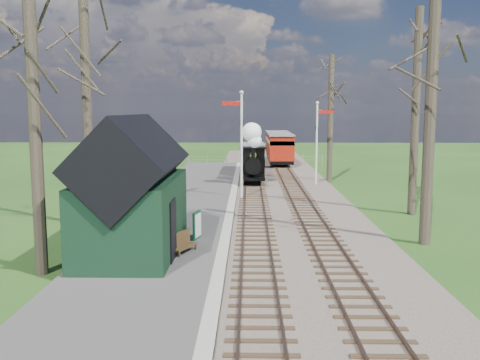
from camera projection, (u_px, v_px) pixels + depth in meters
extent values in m
plane|color=#264A17|center=(259.00, 297.00, 14.77)|extent=(140.00, 140.00, 0.00)
ellipsoid|color=#385B23|center=(77.00, 250.00, 76.59)|extent=(57.60, 36.00, 16.20)
ellipsoid|color=#385B23|center=(316.00, 263.00, 81.39)|extent=(70.40, 44.00, 19.80)
ellipsoid|color=#385B23|center=(201.00, 244.00, 86.44)|extent=(64.00, 40.00, 18.00)
cube|color=brown|center=(272.00, 185.00, 36.55)|extent=(8.00, 60.00, 0.10)
cube|color=brown|center=(246.00, 183.00, 36.57)|extent=(0.07, 60.00, 0.12)
cube|color=brown|center=(260.00, 183.00, 36.55)|extent=(0.07, 60.00, 0.12)
cube|color=#38281C|center=(253.00, 184.00, 36.57)|extent=(1.60, 60.00, 0.09)
cube|color=brown|center=(284.00, 183.00, 36.53)|extent=(0.07, 60.00, 0.12)
cube|color=brown|center=(298.00, 183.00, 36.51)|extent=(0.07, 60.00, 0.12)
cube|color=#38281C|center=(291.00, 184.00, 36.52)|extent=(1.60, 60.00, 0.09)
cube|color=#474442|center=(189.00, 204.00, 28.69)|extent=(5.00, 44.00, 0.20)
cube|color=#B2AD9E|center=(232.00, 204.00, 28.65)|extent=(0.40, 44.00, 0.21)
cube|color=black|center=(134.00, 215.00, 18.61)|extent=(3.00, 6.00, 2.60)
cube|color=black|center=(132.00, 162.00, 18.37)|extent=(3.25, 6.30, 3.25)
cube|color=black|center=(173.00, 230.00, 17.63)|extent=(0.06, 1.20, 2.00)
cylinder|color=silver|center=(242.00, 148.00, 30.25)|extent=(0.14, 0.14, 6.00)
sphere|color=silver|center=(242.00, 93.00, 29.85)|extent=(0.24, 0.24, 0.24)
cube|color=#B7140F|center=(232.00, 103.00, 29.93)|extent=(1.10, 0.08, 0.22)
cube|color=black|center=(242.00, 123.00, 30.07)|extent=(0.18, 0.06, 0.30)
cylinder|color=silver|center=(317.00, 145.00, 36.15)|extent=(0.14, 0.14, 5.50)
sphere|color=silver|center=(317.00, 103.00, 35.78)|extent=(0.24, 0.24, 0.24)
cube|color=#B7140F|center=(325.00, 112.00, 35.84)|extent=(1.10, 0.08, 0.22)
cube|color=black|center=(317.00, 128.00, 36.00)|extent=(0.18, 0.06, 0.30)
cylinder|color=#382D23|center=(35.00, 131.00, 16.28)|extent=(0.39, 0.39, 9.00)
cylinder|color=#382D23|center=(87.00, 101.00, 23.10)|extent=(0.41, 0.41, 11.00)
cylinder|color=#382D23|center=(431.00, 86.00, 19.83)|extent=(0.42, 0.42, 12.00)
cylinder|color=#382D23|center=(416.00, 113.00, 25.88)|extent=(0.40, 0.40, 10.00)
cylinder|color=#382D23|center=(330.00, 119.00, 37.88)|extent=(0.39, 0.39, 9.00)
cube|color=slate|center=(255.00, 157.00, 50.35)|extent=(12.60, 0.02, 0.01)
cube|color=slate|center=(255.00, 160.00, 50.39)|extent=(12.60, 0.02, 0.02)
cylinder|color=slate|center=(255.00, 159.00, 50.39)|extent=(0.08, 0.08, 1.00)
cube|color=black|center=(253.00, 176.00, 36.77)|extent=(1.56, 3.67, 0.23)
cylinder|color=black|center=(253.00, 165.00, 36.12)|extent=(1.01, 2.38, 1.01)
cube|color=black|center=(253.00, 161.00, 37.74)|extent=(1.65, 1.47, 1.83)
cylinder|color=black|center=(253.00, 154.00, 35.10)|extent=(0.26, 0.26, 0.73)
sphere|color=gold|center=(253.00, 155.00, 36.31)|extent=(0.48, 0.48, 0.48)
sphere|color=white|center=(255.00, 141.00, 34.99)|extent=(0.92, 0.92, 0.92)
sphere|color=white|center=(252.00, 132.00, 35.01)|extent=(1.28, 1.28, 1.28)
cylinder|color=black|center=(246.00, 180.00, 35.70)|extent=(0.09, 0.59, 0.59)
cylinder|color=black|center=(261.00, 180.00, 35.69)|extent=(0.09, 0.59, 0.59)
cube|color=black|center=(252.00, 168.00, 42.73)|extent=(1.74, 6.41, 0.27)
cube|color=#5D1915|center=(252.00, 161.00, 42.66)|extent=(1.83, 6.41, 0.82)
cube|color=beige|center=(252.00, 151.00, 42.55)|extent=(1.83, 6.41, 0.82)
cube|color=slate|center=(253.00, 145.00, 42.49)|extent=(1.92, 6.60, 0.11)
cube|color=black|center=(280.00, 160.00, 49.06)|extent=(2.05, 5.41, 0.32)
cube|color=#991B0C|center=(280.00, 153.00, 48.98)|extent=(2.16, 5.41, 0.97)
cube|color=beige|center=(280.00, 142.00, 48.85)|extent=(2.16, 5.41, 0.97)
cube|color=slate|center=(281.00, 136.00, 48.78)|extent=(2.27, 5.62, 0.13)
cube|color=black|center=(277.00, 155.00, 54.51)|extent=(2.05, 5.41, 0.32)
cube|color=#991B0C|center=(277.00, 148.00, 54.43)|extent=(2.16, 5.41, 0.97)
cube|color=beige|center=(277.00, 139.00, 54.30)|extent=(2.16, 5.41, 0.97)
cube|color=slate|center=(277.00, 134.00, 54.23)|extent=(2.27, 5.62, 0.13)
cube|color=#0E4328|center=(197.00, 225.00, 20.52)|extent=(0.26, 0.74, 1.09)
cube|color=silver|center=(198.00, 225.00, 20.50)|extent=(0.17, 0.63, 0.89)
cube|color=#473319|center=(184.00, 247.00, 18.56)|extent=(0.87, 1.32, 0.06)
cube|color=#473319|center=(180.00, 239.00, 18.60)|extent=(0.57, 1.19, 0.55)
cube|color=#473319|center=(186.00, 254.00, 18.03)|extent=(0.06, 0.06, 0.18)
cube|color=#473319|center=(182.00, 246.00, 19.13)|extent=(0.06, 0.06, 0.18)
imported|color=black|center=(173.00, 224.00, 19.93)|extent=(0.47, 0.59, 1.44)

